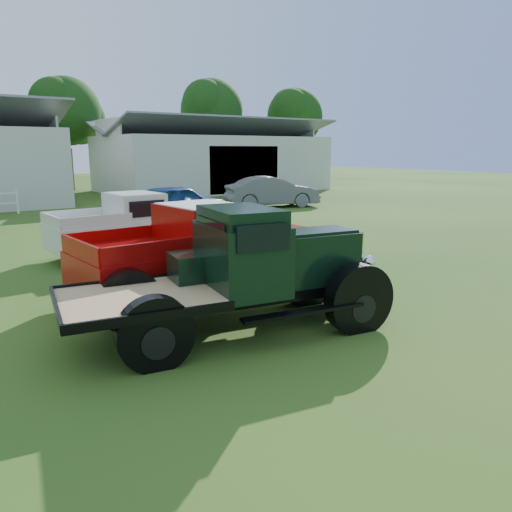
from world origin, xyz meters
TOP-DOWN VIEW (x-y plane):
  - ground at (0.00, 0.00)m, footprint 120.00×120.00m
  - shed_right at (14.00, 27.00)m, footprint 16.80×9.20m
  - tree_c at (5.00, 33.00)m, footprint 5.40×5.40m
  - tree_d at (18.00, 34.00)m, footprint 6.00×6.00m
  - tree_e at (26.00, 32.00)m, footprint 5.70×5.70m
  - vintage_flatbed at (-0.87, 0.26)m, footprint 5.72×2.99m
  - red_pickup at (-0.25, 2.74)m, footprint 5.58×2.50m
  - white_pickup at (0.06, 7.46)m, footprint 5.04×2.21m
  - misc_car_blue at (4.27, 13.14)m, footprint 5.09×2.99m
  - misc_car_grey at (10.99, 15.27)m, footprint 5.29×3.21m

SIDE VIEW (x-z plane):
  - ground at x=0.00m, z-range 0.00..0.00m
  - misc_car_blue at x=4.27m, z-range 0.00..1.62m
  - misc_car_grey at x=10.99m, z-range 0.00..1.65m
  - white_pickup at x=0.06m, z-range 0.00..1.81m
  - red_pickup at x=-0.25m, z-range 0.00..1.98m
  - vintage_flatbed at x=-0.87m, z-range 0.00..2.16m
  - shed_right at x=14.00m, z-range 0.00..5.20m
  - tree_c at x=5.00m, z-range 0.00..9.00m
  - tree_e at x=26.00m, z-range 0.00..9.50m
  - tree_d at x=18.00m, z-range 0.00..10.00m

